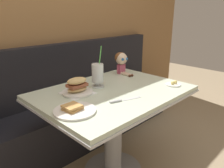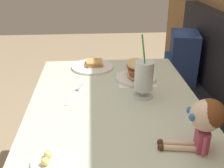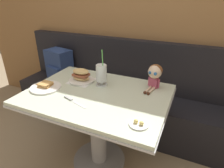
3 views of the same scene
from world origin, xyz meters
The scene contains 10 objects.
wood_panel_wall centered at (0.00, 1.05, 1.20)m, with size 4.40×0.08×2.40m, color olive.
booth_bench centered at (0.00, 0.81, 0.33)m, with size 2.60×0.48×1.00m.
diner_table centered at (0.00, 0.18, 0.54)m, with size 1.11×0.81×0.74m.
toast_plate centered at (-0.42, 0.08, 0.75)m, with size 0.25×0.25×0.04m.
milkshake_glass centered at (-0.03, 0.32, 0.84)m, with size 0.10×0.10×0.32m.
sandwich_plate centered at (-0.23, 0.31, 0.79)m, with size 0.22×0.22×0.12m.
butter_saucer centered at (0.42, -0.07, 0.75)m, with size 0.12×0.12×0.04m.
butter_knife centered at (-0.11, 0.00, 0.74)m, with size 0.23×0.09×0.01m.
seated_doll centered at (0.38, 0.45, 0.87)m, with size 0.13×0.23×0.20m.
backpack centered at (-0.85, 0.78, 0.66)m, with size 0.33×0.30×0.41m.
Camera 3 is at (0.65, -0.98, 1.46)m, focal length 30.77 mm.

